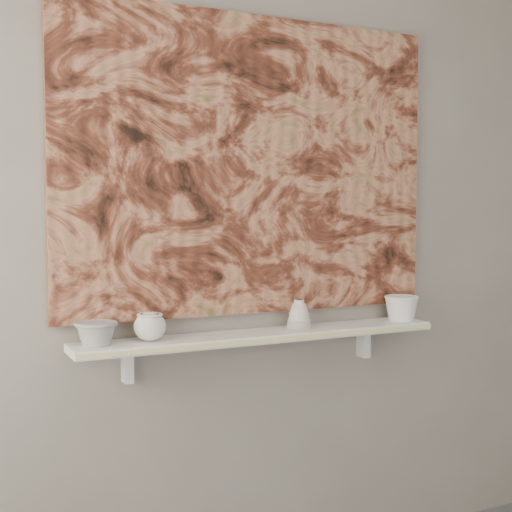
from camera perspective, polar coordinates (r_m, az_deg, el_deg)
wall_back at (r=2.67m, az=-0.38°, el=3.16°), size 3.60×0.00×3.60m
shelf at (r=2.63m, az=0.53°, el=-6.40°), size 1.40×0.18×0.03m
shelf_stripe at (r=2.54m, az=1.47°, el=-6.72°), size 1.40×0.01×0.02m
bracket_left at (r=2.53m, az=-10.26°, el=-8.59°), size 0.03×0.06×0.12m
bracket_right at (r=2.94m, az=8.59°, el=-6.84°), size 0.03×0.06×0.12m
painting at (r=2.66m, az=-0.24°, el=7.24°), size 1.50×0.02×1.10m
house_motif at (r=2.88m, az=7.96°, el=0.80°), size 0.09×0.00×0.08m
bowl_grey at (r=2.41m, az=-12.66°, el=-6.04°), size 0.14×0.14×0.08m
cup_cream at (r=2.46m, az=-8.48°, el=-5.61°), size 0.14×0.14×0.10m
bell_vessel at (r=2.69m, az=3.46°, el=-4.66°), size 0.11×0.11×0.11m
bowl_white at (r=2.95m, az=11.56°, el=-4.08°), size 0.15×0.15×0.10m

